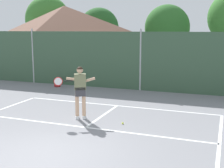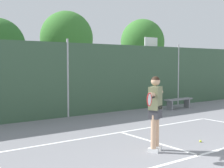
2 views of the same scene
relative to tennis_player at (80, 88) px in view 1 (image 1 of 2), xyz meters
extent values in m
plane|color=gray|center=(0.61, -3.33, -1.11)|extent=(120.00, 120.00, 0.00)
cube|color=white|center=(0.61, 2.17, -1.11)|extent=(8.20, 0.10, 0.01)
cube|color=white|center=(0.61, -0.86, -1.11)|extent=(8.20, 0.10, 0.01)
cube|color=white|center=(0.61, 0.63, -1.11)|extent=(0.10, 2.97, 0.01)
cube|color=#38563D|center=(0.61, 5.67, 0.39)|extent=(26.00, 0.05, 3.00)
cylinder|color=#B2B2B7|center=(-5.89, 5.67, 0.46)|extent=(0.09, 0.09, 3.15)
cylinder|color=#B2B2B7|center=(0.61, 5.67, 0.46)|extent=(0.09, 0.09, 3.15)
cube|color=beige|center=(-6.54, 10.64, 0.36)|extent=(6.78, 4.94, 2.95)
pyramid|color=brown|center=(-6.54, 10.64, 2.75)|extent=(7.33, 5.33, 1.83)
cylinder|color=brown|center=(-10.19, 14.18, 0.00)|extent=(0.36, 0.36, 2.22)
ellipsoid|color=#38752D|center=(-10.19, 14.18, 2.82)|extent=(4.01, 3.60, 4.01)
cylinder|color=brown|center=(-5.33, 14.18, -0.22)|extent=(0.36, 0.36, 1.78)
ellipsoid|color=#235623|center=(-5.33, 14.18, 2.07)|extent=(3.32, 2.99, 3.32)
cylinder|color=brown|center=(0.31, 14.18, -0.21)|extent=(0.36, 0.36, 1.80)
ellipsoid|color=#2D6628|center=(0.31, 14.18, 2.13)|extent=(3.41, 3.07, 3.41)
cube|color=silver|center=(0.12, 0.07, -1.06)|extent=(0.23, 0.29, 0.10)
cube|color=silver|center=(-0.10, -0.05, -1.06)|extent=(0.23, 0.29, 0.10)
cylinder|color=tan|center=(0.12, 0.07, -0.60)|extent=(0.13, 0.13, 0.82)
cylinder|color=tan|center=(-0.10, -0.05, -0.60)|extent=(0.13, 0.13, 0.82)
cube|color=#38383D|center=(0.01, 0.01, -0.13)|extent=(0.43, 0.38, 0.32)
cube|color=#6B704C|center=(0.01, 0.01, 0.21)|extent=(0.47, 0.40, 0.56)
sphere|color=tan|center=(0.01, 0.01, 0.62)|extent=(0.22, 0.22, 0.22)
sphere|color=black|center=(0.01, 0.01, 0.64)|extent=(0.21, 0.21, 0.21)
cylinder|color=tan|center=(-0.15, -0.11, 0.31)|extent=(0.53, 0.34, 0.17)
cylinder|color=tan|center=(0.26, 0.14, 0.26)|extent=(0.49, 0.32, 0.22)
cylinder|color=black|center=(-0.32, -0.23, 0.26)|extent=(0.28, 0.17, 0.04)
torus|color=red|center=(-0.60, -0.44, 0.26)|extent=(0.28, 0.17, 0.30)
cylinder|color=silver|center=(-0.60, -0.44, 0.26)|extent=(0.23, 0.13, 0.26)
sphere|color=#CCE033|center=(1.63, -0.10, -1.08)|extent=(0.07, 0.07, 0.07)
cube|color=maroon|center=(-3.88, 4.96, -0.91)|extent=(0.28, 0.19, 0.40)
cube|color=maroon|center=(-3.89, 4.84, -0.99)|extent=(0.23, 0.06, 0.18)
torus|color=black|center=(-3.88, 4.96, -0.69)|extent=(0.09, 0.02, 0.09)
camera|label=1|loc=(4.78, -9.43, 2.04)|focal=49.12mm
camera|label=2|loc=(-5.29, -5.47, 1.06)|focal=49.89mm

